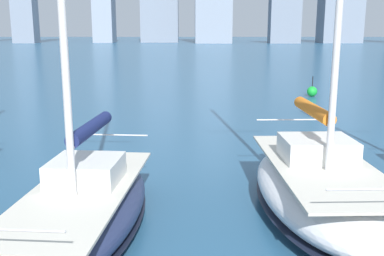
{
  "coord_description": "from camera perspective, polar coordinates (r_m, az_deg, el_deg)",
  "views": [
    {
      "loc": [
        -0.03,
        3.92,
        4.53
      ],
      "look_at": [
        -0.1,
        -6.73,
        2.2
      ],
      "focal_mm": 42.0,
      "sensor_mm": 36.0,
      "label": 1
    }
  ],
  "objects": [
    {
      "name": "sailboat_navy",
      "position": [
        10.53,
        -13.75,
        -9.62
      ],
      "size": [
        3.15,
        7.13,
        10.94
      ],
      "color": "navy",
      "rests_on": "ground"
    },
    {
      "name": "sailboat_orange",
      "position": [
        11.61,
        15.91,
        -7.08
      ],
      "size": [
        3.04,
        6.88,
        11.88
      ],
      "color": "white",
      "rests_on": "ground"
    },
    {
      "name": "channel_buoy",
      "position": [
        32.35,
        15.0,
        4.52
      ],
      "size": [
        0.7,
        0.7,
        1.4
      ],
      "color": "green",
      "rests_on": "ground"
    }
  ]
}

